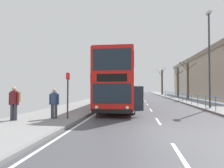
{
  "coord_description": "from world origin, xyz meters",
  "views": [
    {
      "loc": [
        -1.14,
        -7.06,
        1.79
      ],
      "look_at": [
        -3.06,
        6.33,
        2.12
      ],
      "focal_mm": 27.68,
      "sensor_mm": 36.0,
      "label": 1
    }
  ],
  "objects_px": {
    "bare_tree_far_00": "(188,80)",
    "bare_tree_far_01": "(162,82)",
    "double_decker_bus_main": "(119,82)",
    "street_lamp_far_side": "(209,52)",
    "bus_stop_sign_near": "(68,90)",
    "bare_tree_far_02": "(178,82)",
    "pedestrian_companion": "(54,102)",
    "pedestrian_with_backpack": "(14,101)",
    "background_building_00": "(204,79)"
  },
  "relations": [
    {
      "from": "pedestrian_with_backpack",
      "to": "street_lamp_far_side",
      "type": "distance_m",
      "value": 14.93
    },
    {
      "from": "street_lamp_far_side",
      "to": "bare_tree_far_02",
      "type": "relative_size",
      "value": 1.47
    },
    {
      "from": "bare_tree_far_01",
      "to": "background_building_00",
      "type": "height_order",
      "value": "background_building_00"
    },
    {
      "from": "double_decker_bus_main",
      "to": "bus_stop_sign_near",
      "type": "bearing_deg",
      "value": -109.41
    },
    {
      "from": "double_decker_bus_main",
      "to": "bare_tree_far_00",
      "type": "bearing_deg",
      "value": 52.21
    },
    {
      "from": "bus_stop_sign_near",
      "to": "pedestrian_with_backpack",
      "type": "bearing_deg",
      "value": -162.29
    },
    {
      "from": "pedestrian_companion",
      "to": "bus_stop_sign_near",
      "type": "xyz_separation_m",
      "value": [
        0.77,
        0.02,
        0.64
      ]
    },
    {
      "from": "street_lamp_far_side",
      "to": "bare_tree_far_01",
      "type": "relative_size",
      "value": 1.15
    },
    {
      "from": "bare_tree_far_00",
      "to": "bare_tree_far_02",
      "type": "xyz_separation_m",
      "value": [
        0.24,
        7.16,
        -0.02
      ]
    },
    {
      "from": "background_building_00",
      "to": "double_decker_bus_main",
      "type": "bearing_deg",
      "value": -121.56
    },
    {
      "from": "bus_stop_sign_near",
      "to": "bare_tree_far_01",
      "type": "relative_size",
      "value": 0.35
    },
    {
      "from": "double_decker_bus_main",
      "to": "street_lamp_far_side",
      "type": "distance_m",
      "value": 8.09
    },
    {
      "from": "pedestrian_with_backpack",
      "to": "bare_tree_far_02",
      "type": "distance_m",
      "value": 29.31
    },
    {
      "from": "pedestrian_with_backpack",
      "to": "pedestrian_companion",
      "type": "relative_size",
      "value": 1.06
    },
    {
      "from": "double_decker_bus_main",
      "to": "bus_stop_sign_near",
      "type": "xyz_separation_m",
      "value": [
        -2.17,
        -6.15,
        -0.6
      ]
    },
    {
      "from": "double_decker_bus_main",
      "to": "pedestrian_with_backpack",
      "type": "height_order",
      "value": "double_decker_bus_main"
    },
    {
      "from": "pedestrian_with_backpack",
      "to": "bare_tree_far_00",
      "type": "xyz_separation_m",
      "value": [
        13.71,
        18.55,
        1.88
      ]
    },
    {
      "from": "pedestrian_with_backpack",
      "to": "bus_stop_sign_near",
      "type": "height_order",
      "value": "bus_stop_sign_near"
    },
    {
      "from": "bare_tree_far_01",
      "to": "pedestrian_companion",
      "type": "bearing_deg",
      "value": -106.72
    },
    {
      "from": "street_lamp_far_side",
      "to": "bare_tree_far_01",
      "type": "height_order",
      "value": "street_lamp_far_side"
    },
    {
      "from": "bare_tree_far_00",
      "to": "bare_tree_far_02",
      "type": "distance_m",
      "value": 7.17
    },
    {
      "from": "bare_tree_far_00",
      "to": "bare_tree_far_02",
      "type": "height_order",
      "value": "bare_tree_far_00"
    },
    {
      "from": "pedestrian_companion",
      "to": "bare_tree_far_02",
      "type": "relative_size",
      "value": 0.29
    },
    {
      "from": "bare_tree_far_02",
      "to": "double_decker_bus_main",
      "type": "bearing_deg",
      "value": -116.2
    },
    {
      "from": "bare_tree_far_01",
      "to": "background_building_00",
      "type": "bearing_deg",
      "value": -9.41
    },
    {
      "from": "bus_stop_sign_near",
      "to": "bare_tree_far_02",
      "type": "distance_m",
      "value": 27.41
    },
    {
      "from": "bare_tree_far_01",
      "to": "bare_tree_far_00",
      "type": "bearing_deg",
      "value": -86.65
    },
    {
      "from": "double_decker_bus_main",
      "to": "street_lamp_far_side",
      "type": "xyz_separation_m",
      "value": [
        7.66,
        0.5,
        2.55
      ]
    },
    {
      "from": "street_lamp_far_side",
      "to": "bare_tree_far_00",
      "type": "xyz_separation_m",
      "value": [
        1.32,
        11.08,
        -1.82
      ]
    },
    {
      "from": "pedestrian_companion",
      "to": "bare_tree_far_00",
      "type": "relative_size",
      "value": 0.28
    },
    {
      "from": "pedestrian_with_backpack",
      "to": "bare_tree_far_01",
      "type": "bearing_deg",
      "value": 71.1
    },
    {
      "from": "street_lamp_far_side",
      "to": "background_building_00",
      "type": "bearing_deg",
      "value": 70.7
    },
    {
      "from": "background_building_00",
      "to": "bare_tree_far_02",
      "type": "bearing_deg",
      "value": -130.44
    },
    {
      "from": "bare_tree_far_01",
      "to": "bus_stop_sign_near",
      "type": "bearing_deg",
      "value": -105.6
    },
    {
      "from": "bus_stop_sign_near",
      "to": "bare_tree_far_02",
      "type": "height_order",
      "value": "bare_tree_far_02"
    },
    {
      "from": "double_decker_bus_main",
      "to": "bare_tree_far_00",
      "type": "relative_size",
      "value": 1.83
    },
    {
      "from": "background_building_00",
      "to": "bus_stop_sign_near",
      "type": "bearing_deg",
      "value": -119.57
    },
    {
      "from": "street_lamp_far_side",
      "to": "background_building_00",
      "type": "distance_m",
      "value": 29.53
    },
    {
      "from": "pedestrian_with_backpack",
      "to": "background_building_00",
      "type": "xyz_separation_m",
      "value": [
        22.14,
        35.32,
        2.78
      ]
    },
    {
      "from": "bus_stop_sign_near",
      "to": "background_building_00",
      "type": "height_order",
      "value": "background_building_00"
    },
    {
      "from": "pedestrian_with_backpack",
      "to": "bus_stop_sign_near",
      "type": "relative_size",
      "value": 0.69
    },
    {
      "from": "bare_tree_far_00",
      "to": "bare_tree_far_01",
      "type": "relative_size",
      "value": 0.82
    },
    {
      "from": "pedestrian_with_backpack",
      "to": "background_building_00",
      "type": "height_order",
      "value": "background_building_00"
    },
    {
      "from": "bare_tree_far_02",
      "to": "pedestrian_companion",
      "type": "bearing_deg",
      "value": -116.02
    },
    {
      "from": "pedestrian_companion",
      "to": "bare_tree_far_02",
      "type": "distance_m",
      "value": 27.8
    },
    {
      "from": "double_decker_bus_main",
      "to": "bare_tree_far_02",
      "type": "xyz_separation_m",
      "value": [
        9.22,
        18.74,
        0.71
      ]
    },
    {
      "from": "pedestrian_companion",
      "to": "bare_tree_far_02",
      "type": "xyz_separation_m",
      "value": [
        12.16,
        24.92,
        1.95
      ]
    },
    {
      "from": "street_lamp_far_side",
      "to": "bare_tree_far_01",
      "type": "bearing_deg",
      "value": 89.52
    },
    {
      "from": "street_lamp_far_side",
      "to": "background_building_00",
      "type": "xyz_separation_m",
      "value": [
        9.75,
        27.85,
        -0.92
      ]
    },
    {
      "from": "bus_stop_sign_near",
      "to": "double_decker_bus_main",
      "type": "bearing_deg",
      "value": 70.59
    }
  ]
}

